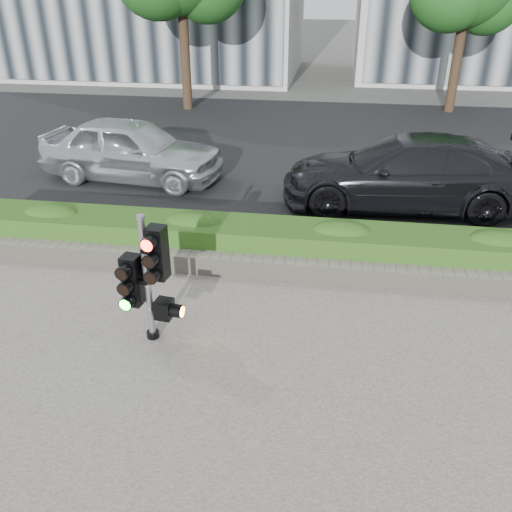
{
  "coord_description": "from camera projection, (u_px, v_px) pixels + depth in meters",
  "views": [
    {
      "loc": [
        1.28,
        -6.3,
        4.78
      ],
      "look_at": [
        0.25,
        0.6,
        1.1
      ],
      "focal_mm": 38.0,
      "sensor_mm": 36.0,
      "label": 1
    }
  ],
  "objects": [
    {
      "name": "road",
      "position": [
        293.0,
        146.0,
        16.65
      ],
      "size": [
        60.0,
        13.0,
        0.02
      ],
      "primitive_type": "cube",
      "color": "black",
      "rests_on": "ground"
    },
    {
      "name": "ground",
      "position": [
        233.0,
        340.0,
        7.91
      ],
      "size": [
        120.0,
        120.0,
        0.0
      ],
      "primitive_type": "plane",
      "color": "#51514C",
      "rests_on": "ground"
    },
    {
      "name": "sidewalk",
      "position": [
        189.0,
        481.0,
        5.71
      ],
      "size": [
        16.0,
        11.0,
        0.03
      ],
      "primitive_type": "cube",
      "color": "#9E9389",
      "rests_on": "ground"
    },
    {
      "name": "car_dark",
      "position": [
        406.0,
        172.0,
        12.04
      ],
      "size": [
        5.52,
        2.37,
        1.59
      ],
      "primitive_type": "imported",
      "rotation": [
        0.0,
        0.0,
        -1.54
      ],
      "color": "black",
      "rests_on": "road"
    },
    {
      "name": "car_silver",
      "position": [
        132.0,
        149.0,
        13.62
      ],
      "size": [
        4.79,
        2.39,
        1.57
      ],
      "primitive_type": "imported",
      "rotation": [
        0.0,
        0.0,
        1.45
      ],
      "color": "silver",
      "rests_on": "road"
    },
    {
      "name": "stone_wall",
      "position": [
        253.0,
        266.0,
        9.48
      ],
      "size": [
        12.0,
        0.32,
        0.34
      ],
      "primitive_type": "cube",
      "color": "gray",
      "rests_on": "sidewalk"
    },
    {
      "name": "hedge",
      "position": [
        258.0,
        241.0,
        9.97
      ],
      "size": [
        12.0,
        1.0,
        0.68
      ],
      "primitive_type": "cube",
      "color": "#51902C",
      "rests_on": "sidewalk"
    },
    {
      "name": "curb",
      "position": [
        262.0,
        242.0,
        10.64
      ],
      "size": [
        60.0,
        0.25,
        0.12
      ],
      "primitive_type": "cube",
      "color": "gray",
      "rests_on": "ground"
    },
    {
      "name": "traffic_signal",
      "position": [
        149.0,
        273.0,
        7.46
      ],
      "size": [
        0.69,
        0.53,
        1.94
      ],
      "rotation": [
        0.0,
        0.0,
        -0.13
      ],
      "color": "black",
      "rests_on": "sidewalk"
    }
  ]
}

